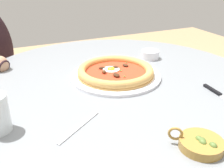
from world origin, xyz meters
The scene contains 6 objects.
dining_table centered at (0.00, 0.00, 0.56)m, with size 1.06×1.06×0.72m.
pizza_on_plate centered at (0.02, -0.01, 0.73)m, with size 0.32×0.32×0.04m.
steak_knife centered at (-0.24, -0.24, 0.72)m, with size 0.21×0.03×0.01m.
ramekin_capers centered at (0.14, -0.23, 0.73)m, with size 0.08×0.08×0.03m.
olive_pan centered at (-0.41, -0.01, 0.73)m, with size 0.10×0.11×0.04m.
fork_utensil centered at (-0.23, 0.21, 0.72)m, with size 0.10×0.14×0.00m.
Camera 1 is at (-0.75, 0.36, 1.09)m, focal length 41.27 mm.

